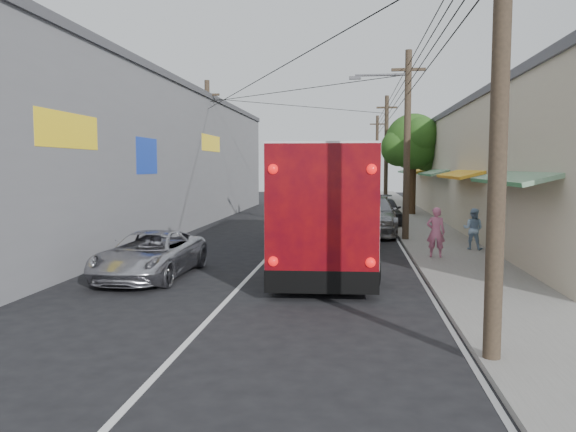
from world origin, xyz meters
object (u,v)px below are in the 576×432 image
object	(u,v)px
coach_bus	(325,202)
parked_car_far	(364,197)
pedestrian_far	(473,229)
pedestrian_near	(436,232)
parked_suv	(370,215)
jeepney	(150,255)
parked_car_mid	(383,211)

from	to	relation	value
coach_bus	parked_car_far	distance (m)	24.75
coach_bus	pedestrian_far	xyz separation A→B (m)	(5.42, 1.79, -1.07)
coach_bus	parked_car_far	bearing A→B (deg)	83.59
coach_bus	pedestrian_near	distance (m)	3.91
pedestrian_near	pedestrian_far	size ratio (longest dim) A/B	1.11
coach_bus	pedestrian_near	world-z (taller)	coach_bus
coach_bus	parked_car_far	xyz separation A→B (m)	(1.81, 24.66, -1.15)
parked_suv	pedestrian_far	size ratio (longest dim) A/B	4.04
jeepney	parked_car_mid	bearing A→B (deg)	66.36
parked_suv	pedestrian_far	xyz separation A→B (m)	(3.62, -5.50, -0.01)
coach_bus	parked_car_far	size ratio (longest dim) A/B	2.70
jeepney	pedestrian_far	xyz separation A→B (m)	(10.24, 5.91, 0.22)
pedestrian_far	coach_bus	bearing A→B (deg)	43.74
parked_suv	pedestrian_near	size ratio (longest dim) A/B	3.63
coach_bus	parked_car_mid	distance (m)	11.90
parked_car_far	parked_suv	bearing A→B (deg)	-97.34
parked_suv	parked_car_far	world-z (taller)	parked_suv
pedestrian_near	pedestrian_far	xyz separation A→B (m)	(1.65, 2.01, -0.09)
parked_car_far	coach_bus	bearing A→B (deg)	-101.53
parked_suv	coach_bus	bearing A→B (deg)	-101.15
parked_car_mid	pedestrian_far	world-z (taller)	pedestrian_far
parked_suv	pedestrian_near	world-z (taller)	pedestrian_near
parked_suv	pedestrian_far	distance (m)	6.58
jeepney	parked_suv	xyz separation A→B (m)	(6.62, 11.41, 0.24)
coach_bus	pedestrian_near	xyz separation A→B (m)	(3.77, -0.23, -0.98)
parked_car_mid	parked_car_far	world-z (taller)	parked_car_far
coach_bus	parked_car_mid	size ratio (longest dim) A/B	2.89
pedestrian_near	pedestrian_far	world-z (taller)	pedestrian_near
pedestrian_near	parked_suv	bearing A→B (deg)	-67.18
parked_car_far	pedestrian_near	xyz separation A→B (m)	(1.97, -24.89, 0.17)
parked_car_far	pedestrian_far	world-z (taller)	pedestrian_far
parked_suv	pedestrian_near	xyz separation A→B (m)	(1.97, -7.51, 0.08)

